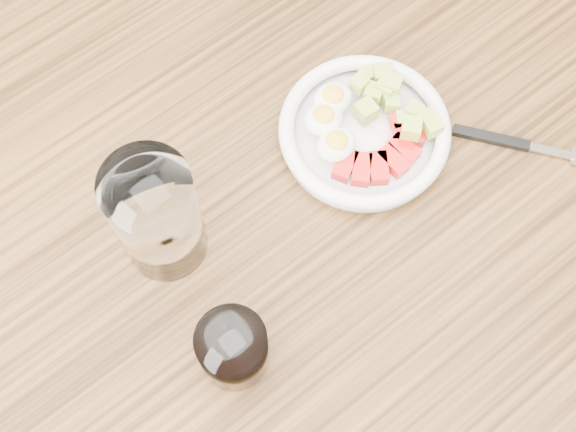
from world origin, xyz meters
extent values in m
plane|color=brown|center=(0.00, 0.00, 0.00)|extent=(4.00, 4.00, 0.00)
cube|color=brown|center=(0.00, 0.00, 0.75)|extent=(1.50, 0.90, 0.04)
cylinder|color=white|center=(0.12, 0.04, 0.78)|extent=(0.19, 0.19, 0.01)
torus|color=white|center=(0.12, 0.04, 0.79)|extent=(0.19, 0.19, 0.02)
cube|color=red|center=(0.08, 0.02, 0.79)|extent=(0.04, 0.03, 0.02)
cube|color=red|center=(0.09, 0.01, 0.79)|extent=(0.04, 0.04, 0.02)
cube|color=red|center=(0.11, 0.00, 0.79)|extent=(0.04, 0.04, 0.02)
cube|color=red|center=(0.12, -0.01, 0.79)|extent=(0.02, 0.04, 0.02)
cube|color=red|center=(0.14, 0.00, 0.79)|extent=(0.02, 0.04, 0.02)
cube|color=red|center=(0.16, 0.01, 0.79)|extent=(0.04, 0.04, 0.02)
cube|color=red|center=(0.17, 0.02, 0.79)|extent=(0.04, 0.03, 0.02)
ellipsoid|color=white|center=(0.09, 0.08, 0.80)|extent=(0.05, 0.04, 0.03)
ellipsoid|color=yellow|center=(0.09, 0.08, 0.81)|extent=(0.02, 0.02, 0.01)
ellipsoid|color=white|center=(0.12, 0.09, 0.80)|extent=(0.05, 0.04, 0.03)
ellipsoid|color=yellow|center=(0.12, 0.09, 0.81)|extent=(0.02, 0.02, 0.01)
ellipsoid|color=white|center=(0.08, 0.04, 0.80)|extent=(0.05, 0.04, 0.03)
ellipsoid|color=yellow|center=(0.08, 0.04, 0.81)|extent=(0.02, 0.02, 0.01)
cube|color=#BDC94D|center=(0.15, 0.08, 0.81)|extent=(0.02, 0.02, 0.02)
cube|color=#BDC94D|center=(0.16, 0.03, 0.79)|extent=(0.02, 0.02, 0.02)
cube|color=#BDC94D|center=(0.17, 0.06, 0.80)|extent=(0.03, 0.03, 0.02)
cube|color=#BDC94D|center=(0.18, 0.08, 0.80)|extent=(0.03, 0.03, 0.02)
cube|color=#BDC94D|center=(0.14, 0.06, 0.79)|extent=(0.02, 0.02, 0.02)
cube|color=#BDC94D|center=(0.18, 0.06, 0.81)|extent=(0.03, 0.03, 0.02)
cube|color=#BDC94D|center=(0.17, 0.09, 0.79)|extent=(0.02, 0.02, 0.02)
cube|color=#BDC94D|center=(0.17, 0.01, 0.79)|extent=(0.03, 0.03, 0.02)
cube|color=#BDC94D|center=(0.18, 0.02, 0.80)|extent=(0.02, 0.02, 0.02)
cube|color=#BDC94D|center=(0.18, 0.01, 0.80)|extent=(0.02, 0.02, 0.02)
cube|color=#BDC94D|center=(0.18, 0.08, 0.79)|extent=(0.02, 0.02, 0.02)
cube|color=#BDC94D|center=(0.16, 0.07, 0.80)|extent=(0.03, 0.03, 0.02)
cube|color=#BDC94D|center=(0.16, 0.01, 0.81)|extent=(0.03, 0.03, 0.02)
cube|color=#BDC94D|center=(0.18, -0.01, 0.80)|extent=(0.02, 0.02, 0.02)
cube|color=#BDC94D|center=(0.17, 0.06, 0.80)|extent=(0.02, 0.02, 0.02)
cube|color=#BDC94D|center=(0.17, 0.05, 0.80)|extent=(0.02, 0.02, 0.02)
cube|color=black|center=(0.24, -0.05, 0.77)|extent=(0.06, 0.08, 0.01)
cube|color=silver|center=(0.28, -0.10, 0.77)|extent=(0.04, 0.05, 0.00)
cylinder|color=white|center=(-0.12, 0.07, 0.85)|extent=(0.09, 0.09, 0.16)
cylinder|color=white|center=(-0.14, -0.07, 0.81)|extent=(0.07, 0.07, 0.08)
cylinder|color=black|center=(-0.14, -0.07, 0.81)|extent=(0.06, 0.06, 0.07)
camera|label=1|loc=(-0.20, -0.24, 1.58)|focal=50.00mm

